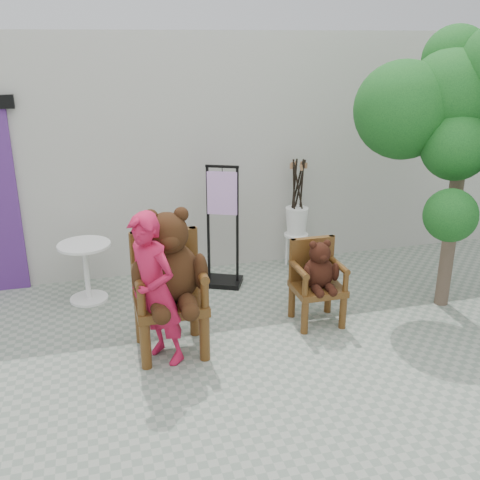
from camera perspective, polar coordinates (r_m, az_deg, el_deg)
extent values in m
plane|color=gray|center=(5.39, 4.18, -12.96)|extent=(60.00, 60.00, 0.00)
cube|color=#B6B5AB|center=(7.65, -3.28, 9.19)|extent=(9.00, 1.00, 3.00)
cylinder|color=#47290F|center=(5.35, -9.57, -10.53)|extent=(0.10, 0.10, 0.47)
cylinder|color=#47290F|center=(5.79, -10.11, -8.07)|extent=(0.10, 0.10, 0.47)
cylinder|color=#47290F|center=(5.42, -3.62, -9.86)|extent=(0.10, 0.10, 0.47)
cylinder|color=#47290F|center=(5.85, -4.63, -7.49)|extent=(0.10, 0.10, 0.47)
cube|color=#47290F|center=(5.47, -7.10, -6.39)|extent=(0.67, 0.61, 0.09)
cube|color=#47290F|center=(5.56, -7.66, -1.98)|extent=(0.64, 0.09, 0.61)
cylinder|color=#47290F|center=(5.54, -10.63, -2.26)|extent=(0.09, 0.09, 0.61)
cylinder|color=#47290F|center=(5.14, -9.99, -6.08)|extent=(0.08, 0.08, 0.28)
cylinder|color=#47290F|center=(5.31, -10.35, -3.57)|extent=(0.09, 0.58, 0.09)
cylinder|color=#47290F|center=(5.60, -4.72, -1.70)|extent=(0.09, 0.09, 0.61)
cylinder|color=#47290F|center=(5.21, -3.61, -5.43)|extent=(0.08, 0.08, 0.28)
cylinder|color=#47290F|center=(5.37, -4.19, -2.97)|extent=(0.09, 0.58, 0.09)
ellipsoid|color=black|center=(5.37, -7.29, -3.40)|extent=(0.60, 0.51, 0.63)
sphere|color=black|center=(5.19, -7.43, 0.67)|extent=(0.40, 0.40, 0.40)
ellipsoid|color=black|center=(5.05, -7.16, -0.23)|extent=(0.18, 0.14, 0.14)
sphere|color=black|center=(5.13, -9.07, 2.35)|extent=(0.14, 0.14, 0.14)
sphere|color=black|center=(5.17, -6.00, 2.61)|extent=(0.14, 0.14, 0.14)
ellipsoid|color=black|center=(5.21, -10.19, -3.79)|extent=(0.14, 0.20, 0.36)
ellipsoid|color=black|center=(5.20, -8.17, -6.74)|extent=(0.18, 0.35, 0.18)
sphere|color=black|center=(5.08, -7.95, -7.63)|extent=(0.17, 0.17, 0.17)
ellipsoid|color=black|center=(5.28, -4.05, -3.19)|extent=(0.14, 0.20, 0.36)
ellipsoid|color=black|center=(5.23, -5.34, -6.45)|extent=(0.18, 0.35, 0.18)
sphere|color=black|center=(5.12, -5.06, -7.32)|extent=(0.17, 0.17, 0.17)
cylinder|color=#47290F|center=(5.92, 6.59, -7.83)|extent=(0.08, 0.08, 0.36)
cylinder|color=#47290F|center=(6.24, 5.28, -6.24)|extent=(0.08, 0.08, 0.36)
cylinder|color=#47290F|center=(6.08, 10.41, -7.25)|extent=(0.08, 0.08, 0.36)
cylinder|color=#47290F|center=(6.39, 8.93, -5.74)|extent=(0.08, 0.08, 0.36)
cube|color=#47290F|center=(6.06, 7.90, -4.92)|extent=(0.52, 0.47, 0.07)
cube|color=#47290F|center=(6.12, 7.29, -1.85)|extent=(0.49, 0.07, 0.47)
cylinder|color=#47290F|center=(6.04, 5.32, -2.06)|extent=(0.07, 0.07, 0.47)
cylinder|color=#47290F|center=(5.76, 6.65, -4.68)|extent=(0.06, 0.06, 0.22)
cylinder|color=#47290F|center=(5.88, 6.00, -2.97)|extent=(0.07, 0.45, 0.07)
cylinder|color=#47290F|center=(6.21, 9.21, -1.63)|extent=(0.07, 0.07, 0.47)
cylinder|color=#47290F|center=(5.93, 10.70, -4.15)|extent=(0.06, 0.06, 0.22)
cylinder|color=#47290F|center=(6.05, 9.97, -2.50)|extent=(0.07, 0.45, 0.07)
ellipsoid|color=black|center=(5.99, 7.95, -3.34)|extent=(0.34, 0.29, 0.35)
sphere|color=black|center=(5.89, 8.12, -1.32)|extent=(0.23, 0.23, 0.23)
ellipsoid|color=black|center=(5.82, 8.46, -1.78)|extent=(0.10, 0.08, 0.08)
sphere|color=black|center=(5.83, 7.43, -0.50)|extent=(0.08, 0.08, 0.08)
sphere|color=black|center=(5.89, 8.85, -0.35)|extent=(0.08, 0.08, 0.08)
ellipsoid|color=black|center=(5.86, 6.79, -3.56)|extent=(0.08, 0.11, 0.20)
ellipsoid|color=black|center=(5.89, 7.81, -5.01)|extent=(0.10, 0.20, 0.10)
sphere|color=black|center=(5.82, 8.10, -5.43)|extent=(0.10, 0.10, 0.10)
ellipsoid|color=black|center=(5.98, 9.65, -3.21)|extent=(0.08, 0.11, 0.20)
ellipsoid|color=black|center=(5.94, 9.12, -4.84)|extent=(0.10, 0.20, 0.10)
sphere|color=black|center=(5.88, 9.42, -5.25)|extent=(0.10, 0.10, 0.10)
imported|color=#B9163D|center=(5.17, -8.59, -5.11)|extent=(0.61, 0.66, 1.51)
cylinder|color=white|center=(6.64, -15.58, -0.49)|extent=(0.60, 0.60, 0.03)
cylinder|color=white|center=(6.76, -15.32, -3.19)|extent=(0.06, 0.06, 0.68)
cylinder|color=white|center=(6.90, -15.06, -5.75)|extent=(0.44, 0.44, 0.03)
cube|color=black|center=(6.84, -3.24, 1.38)|extent=(0.04, 0.04, 1.50)
cube|color=black|center=(6.77, -0.26, 1.22)|extent=(0.04, 0.04, 1.50)
cube|color=black|center=(6.60, -1.83, 7.48)|extent=(0.38, 0.20, 0.03)
cube|color=black|center=(7.07, -1.70, -4.24)|extent=(0.56, 0.51, 0.06)
cube|color=#D19BE2|center=(6.67, -1.81, 4.77)|extent=(0.34, 0.19, 0.52)
cylinder|color=black|center=(6.61, -1.82, 7.22)|extent=(0.01, 0.01, 0.08)
cylinder|color=white|center=(7.51, 5.72, 0.53)|extent=(0.32, 0.32, 0.03)
cylinder|color=white|center=(7.69, 6.03, -0.76)|extent=(0.03, 0.03, 0.44)
cylinder|color=white|center=(7.63, 4.84, -0.88)|extent=(0.03, 0.03, 0.44)
cylinder|color=white|center=(7.48, 5.28, -1.32)|extent=(0.03, 0.03, 0.44)
cylinder|color=white|center=(7.54, 6.49, -1.20)|extent=(0.03, 0.03, 0.44)
cylinder|color=black|center=(7.35, 5.52, 5.12)|extent=(0.10, 0.11, 0.80)
cylinder|color=#956743|center=(7.29, 5.29, 7.59)|extent=(0.04, 0.04, 0.08)
cylinder|color=black|center=(7.38, 5.76, 5.17)|extent=(0.19, 0.03, 0.79)
cylinder|color=#956743|center=(7.36, 5.70, 7.70)|extent=(0.05, 0.04, 0.08)
cylinder|color=black|center=(7.34, 6.26, 5.07)|extent=(0.04, 0.15, 0.79)
cylinder|color=#956743|center=(7.28, 6.73, 7.52)|extent=(0.04, 0.05, 0.08)
cylinder|color=black|center=(7.28, 6.00, 4.97)|extent=(0.20, 0.03, 0.79)
cylinder|color=#956743|center=(7.15, 6.25, 7.31)|extent=(0.05, 0.04, 0.08)
cylinder|color=black|center=(7.38, 6.01, 5.16)|extent=(0.13, 0.11, 0.79)
cylinder|color=#956743|center=(7.35, 6.24, 7.66)|extent=(0.05, 0.04, 0.08)
cylinder|color=black|center=(7.32, 5.51, 5.05)|extent=(0.03, 0.15, 0.79)
cylinder|color=#956743|center=(7.23, 5.22, 7.48)|extent=(0.04, 0.05, 0.08)
cylinder|color=#46362A|center=(6.54, 21.07, 4.65)|extent=(0.15, 0.15, 2.70)
sphere|color=#103C16|center=(6.41, 16.22, 12.56)|extent=(1.06, 1.06, 1.06)
sphere|color=#103C16|center=(6.77, 21.09, 16.77)|extent=(0.73, 0.73, 0.73)
sphere|color=#103C16|center=(6.31, 21.05, 8.89)|extent=(0.72, 0.72, 0.72)
sphere|color=#103C16|center=(6.55, 20.76, 13.52)|extent=(1.00, 1.00, 1.00)
sphere|color=#103C16|center=(6.63, 23.22, 10.62)|extent=(0.87, 0.87, 0.87)
sphere|color=#103C16|center=(5.97, 20.60, 2.37)|extent=(0.54, 0.54, 0.54)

